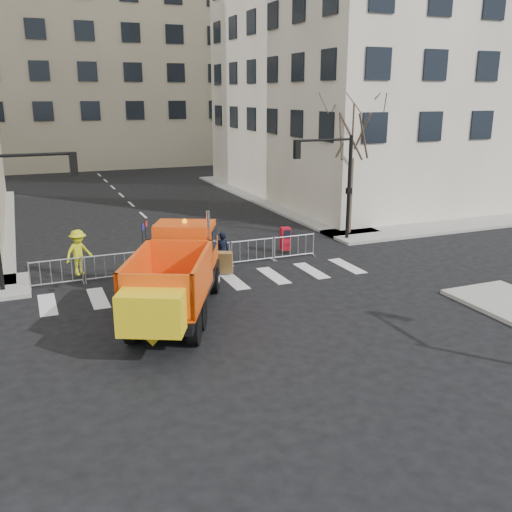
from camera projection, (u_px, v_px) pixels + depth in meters
name	position (u px, v px, depth m)	size (l,w,h in m)	color
ground	(273.00, 334.00, 18.19)	(120.00, 120.00, 0.00)	black
sidewalk_back	(196.00, 262.00, 25.72)	(64.00, 5.00, 0.15)	gray
building_far	(75.00, 49.00, 61.09)	(30.00, 18.00, 24.00)	tan
traffic_light_right	(349.00, 189.00, 29.02)	(0.18, 0.18, 5.40)	black
crowd_barriers	(185.00, 258.00, 24.51)	(12.60, 0.60, 1.10)	#9EA0A5
street_tree	(351.00, 165.00, 29.88)	(3.00, 3.00, 7.50)	#382B21
plow_truck	(176.00, 274.00, 19.11)	(6.01, 9.07, 3.46)	black
cop_a	(222.00, 251.00, 24.45)	(0.62, 0.41, 1.71)	black
cop_b	(213.00, 252.00, 24.28)	(0.87, 0.68, 1.79)	black
cop_c	(209.00, 254.00, 24.25)	(0.93, 0.39, 1.59)	black
worker	(79.00, 252.00, 23.38)	(1.23, 0.71, 1.90)	#C9CB17
newspaper_box	(285.00, 239.00, 27.22)	(0.45, 0.40, 1.10)	#AE0D1C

